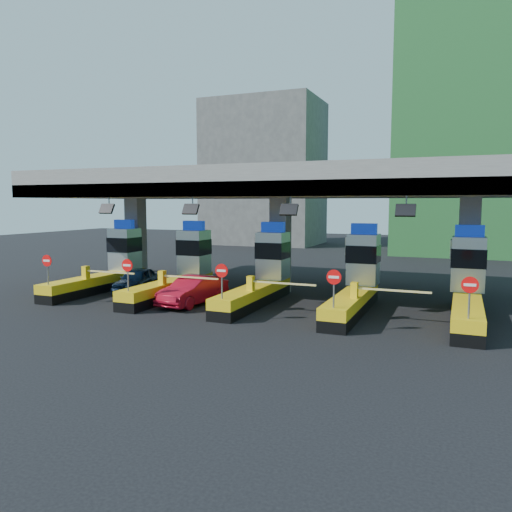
% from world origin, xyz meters
% --- Properties ---
extents(ground, '(120.00, 120.00, 0.00)m').
position_xyz_m(ground, '(0.00, 0.00, 0.00)').
color(ground, black).
rests_on(ground, ground).
extents(toll_canopy, '(28.00, 12.09, 7.00)m').
position_xyz_m(toll_canopy, '(0.00, 2.87, 6.13)').
color(toll_canopy, slate).
rests_on(toll_canopy, ground).
extents(toll_lane_far_left, '(4.43, 8.00, 4.16)m').
position_xyz_m(toll_lane_far_left, '(-10.00, 0.28, 1.40)').
color(toll_lane_far_left, black).
rests_on(toll_lane_far_left, ground).
extents(toll_lane_left, '(4.43, 8.00, 4.16)m').
position_xyz_m(toll_lane_left, '(-5.00, 0.28, 1.40)').
color(toll_lane_left, black).
rests_on(toll_lane_left, ground).
extents(toll_lane_center, '(4.43, 8.00, 4.16)m').
position_xyz_m(toll_lane_center, '(0.00, 0.28, 1.40)').
color(toll_lane_center, black).
rests_on(toll_lane_center, ground).
extents(toll_lane_right, '(4.43, 8.00, 4.16)m').
position_xyz_m(toll_lane_right, '(5.00, 0.28, 1.40)').
color(toll_lane_right, black).
rests_on(toll_lane_right, ground).
extents(toll_lane_far_right, '(4.43, 8.00, 4.16)m').
position_xyz_m(toll_lane_far_right, '(10.00, 0.28, 1.40)').
color(toll_lane_far_right, black).
rests_on(toll_lane_far_right, ground).
extents(bg_building_scaffold, '(18.00, 12.00, 28.00)m').
position_xyz_m(bg_building_scaffold, '(12.00, 32.00, 14.00)').
color(bg_building_scaffold, '#1E5926').
rests_on(bg_building_scaffold, ground).
extents(bg_building_concrete, '(14.00, 10.00, 18.00)m').
position_xyz_m(bg_building_concrete, '(-14.00, 36.00, 9.00)').
color(bg_building_concrete, '#4C4C49').
rests_on(bg_building_concrete, ground).
extents(van, '(2.43, 4.34, 1.40)m').
position_xyz_m(van, '(-7.89, 0.10, 0.70)').
color(van, black).
rests_on(van, ground).
extents(red_car, '(2.06, 4.58, 1.46)m').
position_xyz_m(red_car, '(-3.00, -1.89, 0.73)').
color(red_car, maroon).
rests_on(red_car, ground).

